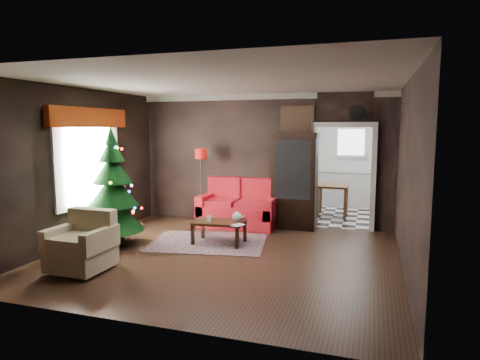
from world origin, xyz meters
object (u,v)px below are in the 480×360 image
(coffee_table, at_px, (219,232))
(wall_clock, at_px, (358,113))
(armchair, at_px, (81,241))
(teapot, at_px, (237,217))
(loveseat, at_px, (239,203))
(curio_cabinet, at_px, (295,183))
(floor_lamp, at_px, (201,186))
(kitchen_table, at_px, (332,201))
(christmas_tree, at_px, (113,187))

(coffee_table, relative_size, wall_clock, 2.83)
(armchair, relative_size, teapot, 4.15)
(loveseat, relative_size, teapot, 8.52)
(curio_cabinet, bearing_deg, floor_lamp, -174.01)
(coffee_table, height_order, kitchen_table, kitchen_table)
(loveseat, relative_size, christmas_tree, 0.85)
(armchair, distance_m, wall_clock, 5.59)
(teapot, bearing_deg, christmas_tree, -161.89)
(curio_cabinet, bearing_deg, teapot, -115.52)
(loveseat, relative_size, wall_clock, 5.31)
(loveseat, xyz_separation_m, christmas_tree, (-1.67, -2.02, 0.55))
(coffee_table, xyz_separation_m, teapot, (0.33, 0.03, 0.30))
(armchair, bearing_deg, teapot, 50.44)
(armchair, height_order, kitchen_table, armchair)
(teapot, height_order, wall_clock, wall_clock)
(armchair, bearing_deg, wall_clock, 46.80)
(christmas_tree, distance_m, teapot, 2.25)
(armchair, height_order, teapot, armchair)
(loveseat, distance_m, armchair, 3.60)
(curio_cabinet, bearing_deg, armchair, -124.81)
(christmas_tree, height_order, teapot, christmas_tree)
(teapot, xyz_separation_m, kitchen_table, (1.40, 2.99, -0.14))
(armchair, distance_m, teapot, 2.66)
(loveseat, distance_m, floor_lamp, 0.91)
(teapot, bearing_deg, curio_cabinet, 64.48)
(floor_lamp, xyz_separation_m, kitchen_table, (2.65, 1.64, -0.46))
(kitchen_table, bearing_deg, teapot, -115.01)
(wall_clock, bearing_deg, loveseat, -170.34)
(teapot, relative_size, wall_clock, 0.62)
(coffee_table, relative_size, teapot, 4.54)
(christmas_tree, relative_size, coffee_table, 2.21)
(armchair, xyz_separation_m, kitchen_table, (3.13, 5.00, -0.09))
(loveseat, bearing_deg, curio_cabinet, 10.83)
(wall_clock, bearing_deg, floor_lamp, -173.06)
(curio_cabinet, height_order, armchair, curio_cabinet)
(loveseat, height_order, teapot, loveseat)
(armchair, bearing_deg, kitchen_table, 59.22)
(teapot, bearing_deg, wall_clock, 41.83)
(curio_cabinet, relative_size, teapot, 9.52)
(curio_cabinet, xyz_separation_m, floor_lamp, (-2.00, -0.21, -0.12))
(armchair, bearing_deg, curio_cabinet, 56.47)
(christmas_tree, bearing_deg, loveseat, 50.36)
(teapot, distance_m, wall_clock, 3.21)
(floor_lamp, height_order, armchair, floor_lamp)
(loveseat, xyz_separation_m, kitchen_table, (1.80, 1.65, -0.12))
(curio_cabinet, height_order, christmas_tree, christmas_tree)
(floor_lamp, relative_size, coffee_table, 1.79)
(teapot, height_order, kitchen_table, kitchen_table)
(christmas_tree, relative_size, kitchen_table, 2.67)
(loveseat, height_order, wall_clock, wall_clock)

